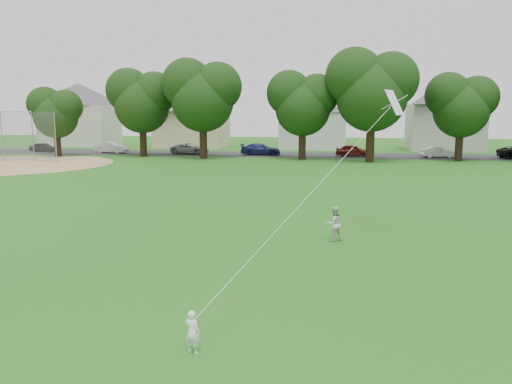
# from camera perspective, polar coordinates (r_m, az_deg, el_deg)

# --- Properties ---
(ground) EXTENTS (160.00, 160.00, 0.00)m
(ground) POSITION_cam_1_polar(r_m,az_deg,el_deg) (13.79, -3.66, -10.75)
(ground) COLOR #1A5D15
(ground) RESTS_ON ground
(street) EXTENTS (90.00, 7.00, 0.01)m
(street) POSITION_cam_1_polar(r_m,az_deg,el_deg) (54.92, 6.03, 4.24)
(street) COLOR #2D2D30
(street) RESTS_ON ground
(dirt_infield) EXTENTS (18.00, 18.00, 0.02)m
(dirt_infield) POSITION_cam_1_polar(r_m,az_deg,el_deg) (50.08, -26.26, 2.87)
(dirt_infield) COLOR #9E7F51
(dirt_infield) RESTS_ON ground
(toddler) EXTENTS (0.37, 0.29, 0.88)m
(toddler) POSITION_cam_1_polar(r_m,az_deg,el_deg) (10.20, -7.30, -15.55)
(toddler) COLOR white
(toddler) RESTS_ON ground
(older_boy) EXTENTS (0.79, 0.73, 1.29)m
(older_boy) POSITION_cam_1_polar(r_m,az_deg,el_deg) (18.48, 8.93, -3.60)
(older_boy) COLOR beige
(older_boy) RESTS_ON ground
(kite) EXTENTS (2.86, 5.84, 12.36)m
(kite) POSITION_cam_1_polar(r_m,az_deg,el_deg) (14.26, 7.87, 1.58)
(kite) COLOR white
(kite) RESTS_ON ground
(baseball_backstop) EXTENTS (10.31, 4.21, 4.69)m
(baseball_backstop) POSITION_cam_1_polar(r_m,az_deg,el_deg) (53.01, -27.23, 5.63)
(baseball_backstop) COLOR gray
(baseball_backstop) RESTS_ON ground
(tree_row) EXTENTS (82.91, 8.34, 10.85)m
(tree_row) POSITION_cam_1_polar(r_m,az_deg,el_deg) (49.20, 10.71, 11.06)
(tree_row) COLOR black
(tree_row) RESTS_ON ground
(parked_cars) EXTENTS (56.22, 2.41, 1.28)m
(parked_cars) POSITION_cam_1_polar(r_m,az_deg,el_deg) (54.01, 3.95, 4.84)
(parked_cars) COLOR black
(parked_cars) RESTS_ON ground
(house_row) EXTENTS (76.84, 13.46, 10.12)m
(house_row) POSITION_cam_1_polar(r_m,az_deg,el_deg) (64.75, 5.77, 9.17)
(house_row) COLOR silver
(house_row) RESTS_ON ground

